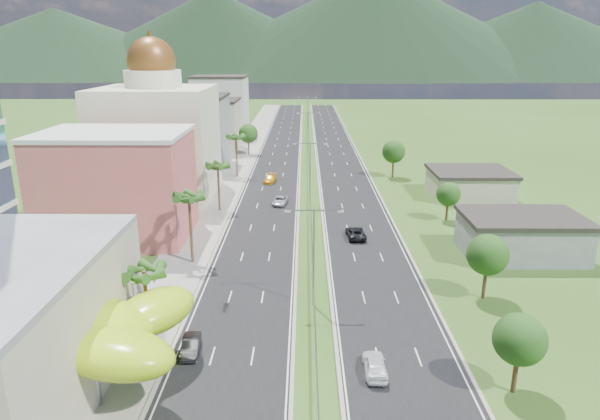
{
  "coord_description": "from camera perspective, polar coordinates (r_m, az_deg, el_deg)",
  "views": [
    {
      "loc": [
        -1.01,
        -42.38,
        26.82
      ],
      "look_at": [
        -1.55,
        22.61,
        7.0
      ],
      "focal_mm": 32.0,
      "sensor_mm": 36.0,
      "label": 1
    }
  ],
  "objects": [
    {
      "name": "streetlight_median_e",
      "position": [
        183.48,
        0.8,
        10.68
      ],
      "size": [
        6.04,
        0.25,
        11.0
      ],
      "color": "gray",
      "rests_on": "ground"
    },
    {
      "name": "pink_shophouse",
      "position": [
        81.45,
        -18.91,
        2.31
      ],
      "size": [
        20.0,
        15.0,
        15.0
      ],
      "primitive_type": "cube",
      "color": "#D45758",
      "rests_on": "ground"
    },
    {
      "name": "leafy_tree_rd",
      "position": [
        115.94,
        9.96,
        6.15
      ],
      "size": [
        4.9,
        4.9,
        8.05
      ],
      "color": "#47301C",
      "rests_on": "ground"
    },
    {
      "name": "leafy_tree_ra",
      "position": [
        46.61,
        22.39,
        -12.67
      ],
      "size": [
        4.2,
        4.2,
        6.9
      ],
      "color": "#47301C",
      "rests_on": "ground"
    },
    {
      "name": "car_yellow_far_left",
      "position": [
        110.82,
        -3.18,
        3.35
      ],
      "size": [
        2.82,
        5.41,
        1.5
      ],
      "primitive_type": "imported",
      "rotation": [
        0.0,
        0.0,
        -0.15
      ],
      "color": "gold",
      "rests_on": "road_left"
    },
    {
      "name": "sidewalk_left",
      "position": [
        136.0,
        -6.32,
        5.51
      ],
      "size": [
        7.0,
        260.0,
        0.12
      ],
      "primitive_type": "cube",
      "color": "gray",
      "rests_on": "ground"
    },
    {
      "name": "leafy_tree_lfar",
      "position": [
        139.76,
        -5.54,
        8.14
      ],
      "size": [
        4.9,
        4.9,
        8.05
      ],
      "color": "#47301C",
      "rests_on": "ground"
    },
    {
      "name": "car_white_near_right",
      "position": [
        47.95,
        8.0,
        -16.04
      ],
      "size": [
        1.92,
        4.68,
        1.59
      ],
      "primitive_type": "imported",
      "rotation": [
        0.0,
        0.0,
        3.13
      ],
      "color": "white",
      "rests_on": "road_right"
    },
    {
      "name": "motorcycle",
      "position": [
        58.35,
        -7.88,
        -9.92
      ],
      "size": [
        0.79,
        1.81,
        1.12
      ],
      "primitive_type": "imported",
      "rotation": [
        0.0,
        0.0,
        -0.15
      ],
      "color": "black",
      "rests_on": "road_left"
    },
    {
      "name": "leafy_tree_rb",
      "position": [
        61.85,
        19.38,
        -4.53
      ],
      "size": [
        4.55,
        4.55,
        7.47
      ],
      "color": "#47301C",
      "rests_on": "ground"
    },
    {
      "name": "shed_far",
      "position": [
        105.12,
        17.64,
        2.61
      ],
      "size": [
        14.0,
        12.0,
        4.4
      ],
      "primitive_type": "cube",
      "color": "#B0A891",
      "rests_on": "ground"
    },
    {
      "name": "mountain_ridge",
      "position": [
        496.87,
        7.75,
        13.72
      ],
      "size": [
        860.0,
        140.0,
        90.0
      ],
      "primitive_type": null,
      "color": "black",
      "rests_on": "ground"
    },
    {
      "name": "midrise_beige",
      "position": [
        148.1,
        -9.75,
        8.83
      ],
      "size": [
        16.0,
        15.0,
        13.0
      ],
      "primitive_type": "cube",
      "color": "#B0A891",
      "rests_on": "ground"
    },
    {
      "name": "shed_near",
      "position": [
        77.29,
        22.52,
        -2.73
      ],
      "size": [
        15.0,
        10.0,
        5.0
      ],
      "primitive_type": "cube",
      "color": "gray",
      "rests_on": "ground"
    },
    {
      "name": "car_dark_far_right",
      "position": [
        78.74,
        5.96,
        -2.44
      ],
      "size": [
        2.85,
        5.59,
        1.51
      ],
      "primitive_type": "imported",
      "rotation": [
        0.0,
        0.0,
        3.21
      ],
      "color": "black",
      "rests_on": "road_right"
    },
    {
      "name": "domed_building",
      "position": [
        102.22,
        -14.98,
        7.69
      ],
      "size": [
        20.0,
        20.0,
        28.7
      ],
      "color": "beige",
      "rests_on": "ground"
    },
    {
      "name": "palm_tree_e",
      "position": [
        114.81,
        -6.84,
        7.56
      ],
      "size": [
        3.6,
        3.6,
        9.4
      ],
      "color": "#47301C",
      "rests_on": "ground"
    },
    {
      "name": "palm_tree_c",
      "position": [
        68.48,
        -11.76,
        1.08
      ],
      "size": [
        3.6,
        3.6,
        9.6
      ],
      "color": "#47301C",
      "rests_on": "ground"
    },
    {
      "name": "ground",
      "position": [
        50.16,
        1.62,
        -15.37
      ],
      "size": [
        500.0,
        500.0,
        0.0
      ],
      "primitive_type": "plane",
      "color": "#2D5119",
      "rests_on": "ground"
    },
    {
      "name": "road_left",
      "position": [
        135.22,
        -2.3,
        5.52
      ],
      "size": [
        11.0,
        260.0,
        0.04
      ],
      "primitive_type": "cube",
      "color": "black",
      "rests_on": "ground"
    },
    {
      "name": "palm_tree_d",
      "position": [
        90.64,
        -8.76,
        4.48
      ],
      "size": [
        3.6,
        3.6,
        8.6
      ],
      "color": "#47301C",
      "rests_on": "ground"
    },
    {
      "name": "car_dark_left",
      "position": [
        51.3,
        -11.57,
        -13.98
      ],
      "size": [
        1.86,
        4.39,
        1.41
      ],
      "primitive_type": "imported",
      "rotation": [
        0.0,
        0.0,
        0.09
      ],
      "color": "black",
      "rests_on": "road_left"
    },
    {
      "name": "streetlight_median_b",
      "position": [
        56.1,
        1.48,
        -4.01
      ],
      "size": [
        6.04,
        0.25,
        11.0
      ],
      "color": "gray",
      "rests_on": "ground"
    },
    {
      "name": "streetlight_median_c",
      "position": [
        94.54,
        1.08,
        4.7
      ],
      "size": [
        6.04,
        0.25,
        11.0
      ],
      "color": "gray",
      "rests_on": "ground"
    },
    {
      "name": "median_guardrail",
      "position": [
        117.33,
        0.96,
        4.05
      ],
      "size": [
        0.1,
        216.06,
        0.76
      ],
      "color": "gray",
      "rests_on": "ground"
    },
    {
      "name": "road_right",
      "position": [
        135.33,
        4.09,
        5.5
      ],
      "size": [
        11.0,
        260.0,
        0.04
      ],
      "primitive_type": "cube",
      "color": "black",
      "rests_on": "ground"
    },
    {
      "name": "lime_canopy",
      "position": [
        48.06,
        -23.36,
        -11.57
      ],
      "size": [
        18.0,
        15.0,
        7.4
      ],
      "color": "#ACD715",
      "rests_on": "ground"
    },
    {
      "name": "streetlight_median_d",
      "position": [
        138.84,
        0.9,
        8.65
      ],
      "size": [
        6.04,
        0.25,
        11.0
      ],
      "color": "gray",
      "rests_on": "ground"
    },
    {
      "name": "midrise_grey",
      "position": [
        126.51,
        -11.5,
        8.07
      ],
      "size": [
        16.0,
        15.0,
        16.0
      ],
      "primitive_type": "cube",
      "color": "gray",
      "rests_on": "ground"
    },
    {
      "name": "midrise_white",
      "position": [
        170.32,
        -8.46,
        10.78
      ],
      "size": [
        16.0,
        15.0,
        18.0
      ],
      "primitive_type": "cube",
      "color": "silver",
      "rests_on": "ground"
    },
    {
      "name": "leafy_tree_rc",
      "position": [
        88.43,
        15.55,
        1.62
      ],
      "size": [
        3.85,
        3.85,
        6.33
      ],
      "color": "#47301C",
      "rests_on": "ground"
    },
    {
      "name": "palm_tree_b",
      "position": [
        50.69,
        -16.29,
        -6.71
      ],
      "size": [
        3.6,
        3.6,
        8.1
      ],
      "color": "#47301C",
      "rests_on": "ground"
    },
    {
      "name": "car_silver_mid_left",
      "position": [
        94.97,
        -2.13,
        1.0
      ],
      "size": [
        2.89,
        5.22,
        1.38
      ],
      "primitive_type": "imported",
      "rotation": [
        0.0,
        0.0,
        -0.13
      ],
      "color": "#A2A5AA",
      "rests_on": "road_left"
    }
  ]
}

